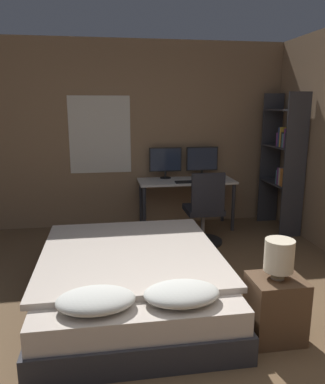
# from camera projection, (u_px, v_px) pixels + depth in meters

# --- Properties ---
(wall_back) EXTENTS (12.00, 0.08, 2.70)m
(wall_back) POSITION_uv_depth(u_px,v_px,m) (143.00, 135.00, 5.55)
(wall_back) COLOR #8E7051
(wall_back) RESTS_ON ground_plane
(bed) EXTENTS (1.63, 2.09, 0.54)m
(bed) POSITION_uv_depth(u_px,v_px,m) (132.00, 279.00, 3.43)
(bed) COLOR #2D2D33
(bed) RESTS_ON ground_plane
(nightstand) EXTENTS (0.40, 0.35, 0.50)m
(nightstand) POSITION_uv_depth(u_px,v_px,m) (275.00, 308.00, 2.89)
(nightstand) COLOR brown
(nightstand) RESTS_ON ground_plane
(bedside_lamp) EXTENTS (0.22, 0.22, 0.31)m
(bedside_lamp) POSITION_uv_depth(u_px,v_px,m) (279.00, 256.00, 2.79)
(bedside_lamp) COLOR gray
(bedside_lamp) RESTS_ON nightstand
(desk) EXTENTS (1.39, 0.58, 0.73)m
(desk) POSITION_uv_depth(u_px,v_px,m) (186.00, 186.00, 5.46)
(desk) COLOR beige
(desk) RESTS_ON ground_plane
(monitor_left) EXTENTS (0.48, 0.16, 0.46)m
(monitor_left) POSITION_uv_depth(u_px,v_px,m) (165.00, 161.00, 5.52)
(monitor_left) COLOR black
(monitor_left) RESTS_ON desk
(monitor_right) EXTENTS (0.48, 0.16, 0.46)m
(monitor_right) POSITION_uv_depth(u_px,v_px,m) (202.00, 160.00, 5.60)
(monitor_right) COLOR black
(monitor_right) RESTS_ON desk
(keyboard) EXTENTS (0.39, 0.13, 0.02)m
(keyboard) POSITION_uv_depth(u_px,v_px,m) (189.00, 182.00, 5.26)
(keyboard) COLOR black
(keyboard) RESTS_ON desk
(computer_mouse) EXTENTS (0.07, 0.05, 0.04)m
(computer_mouse) POSITION_uv_depth(u_px,v_px,m) (209.00, 181.00, 5.30)
(computer_mouse) COLOR black
(computer_mouse) RESTS_ON desk
(office_chair) EXTENTS (0.52, 0.52, 0.98)m
(office_chair) POSITION_uv_depth(u_px,v_px,m) (204.00, 215.00, 4.84)
(office_chair) COLOR black
(office_chair) RESTS_ON ground_plane
(bookshelf) EXTENTS (0.31, 0.78, 1.96)m
(bookshelf) POSITION_uv_depth(u_px,v_px,m) (285.00, 157.00, 5.26)
(bookshelf) COLOR #333338
(bookshelf) RESTS_ON ground_plane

